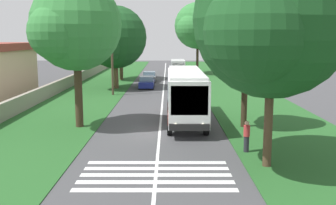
# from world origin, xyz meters

# --- Properties ---
(ground) EXTENTS (160.00, 160.00, 0.00)m
(ground) POSITION_xyz_m (0.00, 0.00, 0.00)
(ground) COLOR #424244
(grass_verge_left) EXTENTS (120.00, 8.00, 0.04)m
(grass_verge_left) POSITION_xyz_m (15.00, 8.20, 0.02)
(grass_verge_left) COLOR #235623
(grass_verge_left) RESTS_ON ground
(grass_verge_right) EXTENTS (120.00, 8.00, 0.04)m
(grass_verge_right) POSITION_xyz_m (15.00, -8.20, 0.02)
(grass_verge_right) COLOR #235623
(grass_verge_right) RESTS_ON ground
(centre_line) EXTENTS (110.00, 0.16, 0.01)m
(centre_line) POSITION_xyz_m (15.00, 0.00, 0.00)
(centre_line) COLOR silver
(centre_line) RESTS_ON ground
(coach_bus) EXTENTS (11.16, 2.62, 3.73)m
(coach_bus) POSITION_xyz_m (3.50, -1.80, 2.15)
(coach_bus) COLOR white
(coach_bus) RESTS_ON ground
(zebra_crossing) EXTENTS (4.05, 6.80, 0.01)m
(zebra_crossing) POSITION_xyz_m (-7.91, 0.00, 0.00)
(zebra_crossing) COLOR silver
(zebra_crossing) RESTS_ON ground
(trailing_car_0) EXTENTS (4.30, 1.78, 1.43)m
(trailing_car_0) POSITION_xyz_m (23.17, 2.04, 0.67)
(trailing_car_0) COLOR navy
(trailing_car_0) RESTS_ON ground
(trailing_car_1) EXTENTS (4.30, 1.78, 1.43)m
(trailing_car_1) POSITION_xyz_m (29.80, 2.02, 0.67)
(trailing_car_1) COLOR gray
(trailing_car_1) RESTS_ON ground
(trailing_minibus_0) EXTENTS (6.00, 2.14, 2.53)m
(trailing_minibus_0) POSITION_xyz_m (38.08, -2.08, 1.55)
(trailing_minibus_0) COLOR silver
(trailing_minibus_0) RESTS_ON ground
(roadside_tree_left_0) EXTENTS (6.82, 6.05, 9.87)m
(roadside_tree_left_0) POSITION_xyz_m (1.79, 5.67, 6.74)
(roadside_tree_left_0) COLOR #3D2D1E
(roadside_tree_left_0) RESTS_ON grass_verge_left
(roadside_tree_left_1) EXTENTS (8.93, 7.39, 9.73)m
(roadside_tree_left_1) POSITION_xyz_m (22.47, 5.91, 5.88)
(roadside_tree_left_1) COLOR brown
(roadside_tree_left_1) RESTS_ON grass_verge_left
(roadside_tree_left_2) EXTENTS (8.19, 6.85, 9.60)m
(roadside_tree_left_2) POSITION_xyz_m (32.57, 6.32, 6.02)
(roadside_tree_left_2) COLOR #4C3826
(roadside_tree_left_2) RESTS_ON grass_verge_left
(roadside_tree_right_0) EXTENTS (8.67, 7.22, 10.50)m
(roadside_tree_right_0) POSITION_xyz_m (-6.53, -5.10, 6.73)
(roadside_tree_right_0) COLOR #4C3826
(roadside_tree_right_0) RESTS_ON grass_verge_right
(roadside_tree_right_1) EXTENTS (5.66, 4.51, 8.27)m
(roadside_tree_right_1) POSITION_xyz_m (1.84, -5.59, 5.91)
(roadside_tree_right_1) COLOR #3D2D1E
(roadside_tree_right_1) RESTS_ON grass_verge_right
(roadside_tree_right_2) EXTENTS (9.08, 7.58, 11.68)m
(roadside_tree_right_2) POSITION_xyz_m (41.64, -5.20, 7.72)
(roadside_tree_right_2) COLOR #3D2D1E
(roadside_tree_right_2) RESTS_ON grass_verge_right
(utility_pole) EXTENTS (0.24, 1.40, 8.14)m
(utility_pole) POSITION_xyz_m (17.11, 5.33, 4.25)
(utility_pole) COLOR #473828
(utility_pole) RESTS_ON grass_verge_left
(roadside_wall) EXTENTS (70.00, 0.40, 1.34)m
(roadside_wall) POSITION_xyz_m (20.00, 11.60, 0.71)
(roadside_wall) COLOR gray
(roadside_wall) RESTS_ON grass_verge_left
(pedestrian) EXTENTS (0.34, 0.34, 1.69)m
(pedestrian) POSITION_xyz_m (-4.35, -4.74, 0.91)
(pedestrian) COLOR #26262D
(pedestrian) RESTS_ON grass_verge_right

